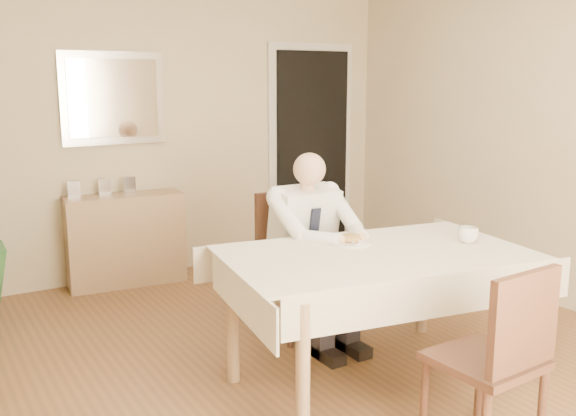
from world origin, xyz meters
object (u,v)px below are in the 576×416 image
chair_far (293,253)px  chair_near (500,352)px  coffee_mug (468,235)px  seated_man (317,240)px  sideboard (126,240)px  dining_table (375,266)px

chair_far → chair_near: bearing=-91.3°
chair_far → coffee_mug: chair_far is taller
seated_man → sideboard: 2.01m
dining_table → chair_far: size_ratio=1.96×
coffee_mug → chair_far: bearing=120.5°
seated_man → dining_table: bearing=-90.0°
chair_far → seated_man: seated_man is taller
chair_far → sideboard: 1.72m
dining_table → sideboard: sideboard is taller
dining_table → chair_far: chair_far is taller
dining_table → sideboard: size_ratio=1.96×
chair_near → sideboard: size_ratio=0.96×
seated_man → coffee_mug: seated_man is taller
chair_near → coffee_mug: chair_near is taller
chair_near → sideboard: chair_near is taller
coffee_mug → sideboard: coffee_mug is taller
sideboard → chair_near: bearing=-73.7°
seated_man → sideboard: seated_man is taller
coffee_mug → dining_table: bearing=168.4°
chair_far → sideboard: size_ratio=1.00×
dining_table → sideboard: 2.57m
chair_far → seated_man: bearing=-90.1°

